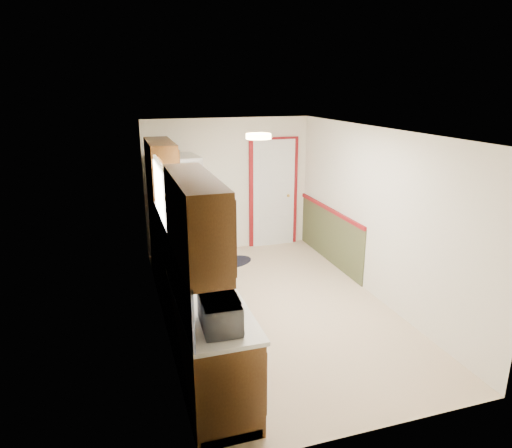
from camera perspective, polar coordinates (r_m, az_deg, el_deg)
room_shell at (r=5.97m, az=2.45°, el=0.06°), size 3.20×5.20×2.52m
kitchen_run at (r=5.55m, az=-8.70°, el=-5.75°), size 0.63×4.00×2.20m
back_wall_trim at (r=8.39m, az=3.68°, el=2.79°), size 1.12×2.30×2.08m
ceiling_fixture at (r=5.46m, az=0.32°, el=10.92°), size 0.30×0.30×0.06m
microwave at (r=3.95m, az=-4.48°, el=-10.70°), size 0.28×0.49×0.32m
refrigerator at (r=7.74m, az=-9.92°, el=1.62°), size 0.83×0.80×1.84m
rug at (r=7.92m, az=-3.14°, el=-4.77°), size 0.91×0.75×0.01m
cooktop at (r=6.94m, az=-10.39°, el=0.05°), size 0.48×0.58×0.02m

